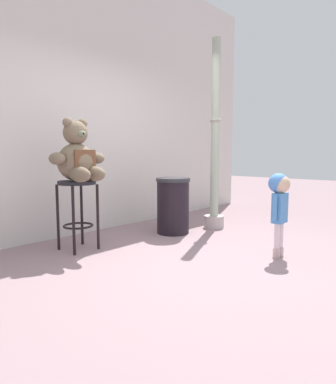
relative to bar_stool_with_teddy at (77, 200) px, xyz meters
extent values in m
plane|color=gray|center=(0.60, -1.38, -0.57)|extent=(24.00, 24.00, 0.00)
cube|color=silver|center=(0.60, 0.80, 1.39)|extent=(7.51, 0.30, 3.92)
cylinder|color=black|center=(0.00, 0.00, 0.20)|extent=(0.42, 0.42, 0.04)
cylinder|color=black|center=(-0.16, -0.16, -0.20)|extent=(0.03, 0.03, 0.75)
cylinder|color=black|center=(0.16, -0.16, -0.20)|extent=(0.03, 0.03, 0.75)
cylinder|color=black|center=(-0.16, 0.16, -0.20)|extent=(0.03, 0.03, 0.75)
cylinder|color=black|center=(0.16, 0.16, -0.20)|extent=(0.03, 0.03, 0.75)
torus|color=black|center=(0.00, 0.00, -0.29)|extent=(0.34, 0.34, 0.02)
sphere|color=#75644E|center=(0.00, 0.00, 0.43)|extent=(0.42, 0.42, 0.42)
cube|color=brown|center=(0.00, -0.17, 0.44)|extent=(0.26, 0.03, 0.25)
sphere|color=#75644E|center=(0.00, 0.00, 0.75)|extent=(0.27, 0.27, 0.27)
ellipsoid|color=#696F57|center=(0.00, -0.11, 0.74)|extent=(0.11, 0.08, 0.08)
sphere|color=black|center=(0.00, -0.15, 0.74)|extent=(0.03, 0.03, 0.03)
sphere|color=#75644E|center=(-0.09, 0.00, 0.86)|extent=(0.11, 0.11, 0.11)
sphere|color=#75644E|center=(0.09, 0.00, 0.86)|extent=(0.11, 0.11, 0.11)
ellipsoid|color=#75644E|center=(-0.25, -0.03, 0.47)|extent=(0.15, 0.23, 0.13)
ellipsoid|color=#75644E|center=(0.25, -0.03, 0.47)|extent=(0.15, 0.23, 0.13)
ellipsoid|color=#75644E|center=(-0.09, -0.20, 0.30)|extent=(0.14, 0.36, 0.17)
ellipsoid|color=#75644E|center=(0.09, -0.20, 0.30)|extent=(0.14, 0.36, 0.17)
cylinder|color=#CAA9AA|center=(1.21, -1.83, -0.52)|extent=(0.07, 0.07, 0.10)
cylinder|color=silver|center=(1.21, -1.83, -0.33)|extent=(0.06, 0.06, 0.27)
cylinder|color=#CAA9AA|center=(1.30, -1.83, -0.52)|extent=(0.07, 0.07, 0.10)
cylinder|color=silver|center=(1.30, -1.83, -0.33)|extent=(0.06, 0.06, 0.27)
cube|color=#4989CC|center=(1.26, -1.83, -0.04)|extent=(0.18, 0.11, 0.32)
cylinder|color=#4989CC|center=(1.14, -1.83, -0.03)|extent=(0.05, 0.05, 0.27)
cylinder|color=#4989CC|center=(1.38, -1.83, -0.03)|extent=(0.05, 0.05, 0.27)
sphere|color=#D8B293|center=(1.26, -1.83, 0.21)|extent=(0.19, 0.19, 0.19)
sphere|color=#4A83D0|center=(1.26, -1.80, 0.22)|extent=(0.21, 0.21, 0.21)
cylinder|color=black|center=(1.34, -0.27, -0.21)|extent=(0.44, 0.44, 0.72)
cylinder|color=#2D2D33|center=(1.34, -0.27, 0.17)|extent=(0.47, 0.47, 0.05)
cylinder|color=#B2A2A1|center=(2.00, -0.50, -0.48)|extent=(0.29, 0.29, 0.18)
cylinder|color=#A4B09A|center=(2.00, -0.50, 0.87)|extent=(0.12, 0.12, 2.53)
torus|color=#ADA89E|center=(2.00, -0.50, 1.00)|extent=(0.17, 0.17, 0.04)
camera|label=1|loc=(-2.17, -3.32, 0.52)|focal=32.07mm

